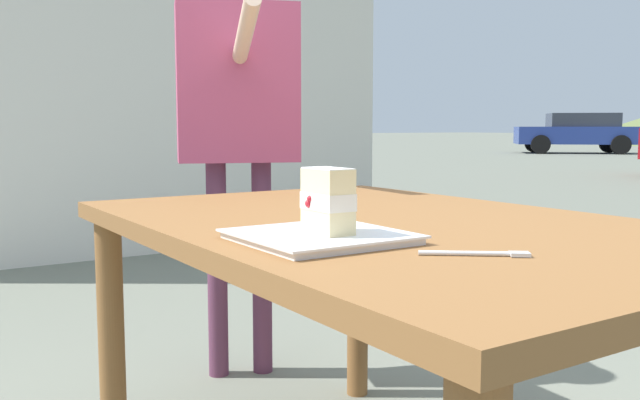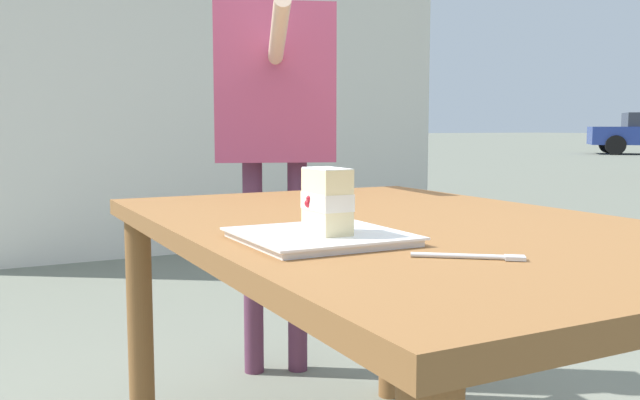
{
  "view_description": "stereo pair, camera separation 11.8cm",
  "coord_description": "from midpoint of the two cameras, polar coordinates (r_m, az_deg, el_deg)",
  "views": [
    {
      "loc": [
        -1.14,
        0.92,
        0.9
      ],
      "look_at": [
        -0.16,
        0.27,
        0.78
      ],
      "focal_mm": 38.37,
      "sensor_mm": 36.0,
      "label": 1
    },
    {
      "loc": [
        -1.2,
        0.81,
        0.9
      ],
      "look_at": [
        -0.16,
        0.27,
        0.78
      ],
      "focal_mm": 38.37,
      "sensor_mm": 36.0,
      "label": 2
    }
  ],
  "objects": [
    {
      "name": "dessert_fork",
      "position": [
        1.07,
        10.31,
        -4.45
      ],
      "size": [
        0.12,
        0.15,
        0.01
      ],
      "color": "silver",
      "rests_on": "patio_table"
    },
    {
      "name": "dessert_plate",
      "position": [
        1.19,
        -2.85,
        -3.1
      ],
      "size": [
        0.27,
        0.27,
        0.02
      ],
      "color": "white",
      "rests_on": "patio_table"
    },
    {
      "name": "patio_building",
      "position": [
        6.7,
        -18.44,
        9.09
      ],
      "size": [
        3.54,
        3.62,
        2.57
      ],
      "color": "silver",
      "rests_on": "ground"
    },
    {
      "name": "patio_table",
      "position": [
        1.49,
        3.3,
        -5.01
      ],
      "size": [
        1.45,
        0.94,
        0.7
      ],
      "color": "brown",
      "rests_on": "ground"
    },
    {
      "name": "diner_person",
      "position": [
        2.46,
        -8.27,
        9.01
      ],
      "size": [
        0.59,
        0.46,
        1.54
      ],
      "color": "#5D3049",
      "rests_on": "ground"
    },
    {
      "name": "parked_car_extra",
      "position": [
        25.06,
        20.56,
        5.34
      ],
      "size": [
        3.87,
        4.01,
        1.37
      ],
      "color": "navy",
      "rests_on": "ground"
    },
    {
      "name": "cake_slice",
      "position": [
        1.17,
        -2.23,
        -0.08
      ],
      "size": [
        0.09,
        0.07,
        0.11
      ],
      "color": "beige",
      "rests_on": "dessert_plate"
    }
  ]
}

